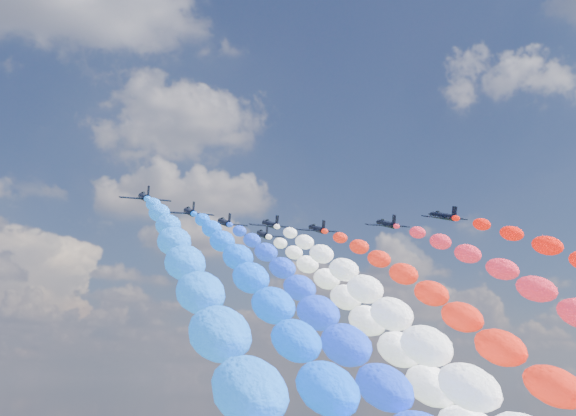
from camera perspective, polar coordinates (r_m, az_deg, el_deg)
name	(u,v)px	position (r m, az deg, el deg)	size (l,w,h in m)	color
jet_0	(145,197)	(128.51, -10.83, 0.81)	(8.47, 11.36, 2.50)	black
trail_0	(209,352)	(64.42, -5.98, -10.81)	(6.07, 119.18, 58.58)	blue
jet_1	(190,212)	(138.48, -7.47, -0.30)	(8.47, 11.36, 2.50)	black
trail_1	(283,356)	(75.46, -0.34, -11.16)	(6.07, 119.18, 58.58)	#0B52FF
jet_2	(225,223)	(147.24, -4.83, -1.11)	(8.47, 11.36, 2.50)	black
trail_2	(334,358)	(85.24, 3.54, -11.33)	(6.07, 119.18, 58.58)	blue
jet_3	(271,224)	(148.47, -1.34, -1.25)	(8.47, 11.36, 2.50)	black
trail_3	(412,359)	(87.97, 9.39, -11.23)	(6.07, 119.18, 58.58)	white
jet_4	(263,234)	(158.96, -1.91, -2.02)	(8.47, 11.36, 2.50)	black
trail_4	(384,361)	(98.24, 7.31, -11.45)	(6.07, 119.18, 58.58)	white
jet_5	(317,229)	(153.19, 2.22, -1.60)	(8.47, 11.36, 2.50)	black
trail_5	(484,360)	(94.53, 14.67, -11.09)	(6.07, 119.18, 58.58)	red
jet_6	(386,224)	(149.33, 7.47, -1.21)	(8.47, 11.36, 2.50)	black
jet_7	(443,216)	(143.91, 11.71, -0.61)	(8.47, 11.36, 2.50)	black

